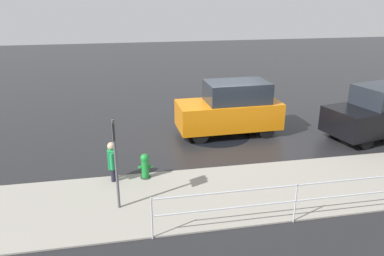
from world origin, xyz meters
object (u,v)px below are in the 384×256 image
Objects in this scene: moving_hatchback at (231,108)px; pedestrian at (112,160)px; parked_sedan at (383,111)px; sign_post at (115,152)px; fire_hydrant at (145,166)px.

pedestrian is at bearing 35.24° from moving_hatchback.
moving_hatchback is at bearing -13.37° from parked_sedan.
pedestrian is at bearing -84.76° from sign_post.
pedestrian is at bearing -2.10° from fire_hydrant.
pedestrian is (0.93, -0.03, 0.28)m from fire_hydrant.
sign_post is at bearing 18.82° from parked_sedan.
sign_post is (4.31, 4.69, 0.55)m from moving_hatchback.
moving_hatchback is 6.39m from sign_post.
parked_sedan is 9.30m from fire_hydrant.
pedestrian is at bearing 10.30° from parked_sedan.
fire_hydrant is (3.52, 3.18, -0.63)m from moving_hatchback.
moving_hatchback is at bearing -137.96° from fire_hydrant.
parked_sedan is 3.75× the size of pedestrian.
fire_hydrant is at bearing 177.90° from pedestrian.
pedestrian is (4.45, 3.14, -0.34)m from moving_hatchback.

